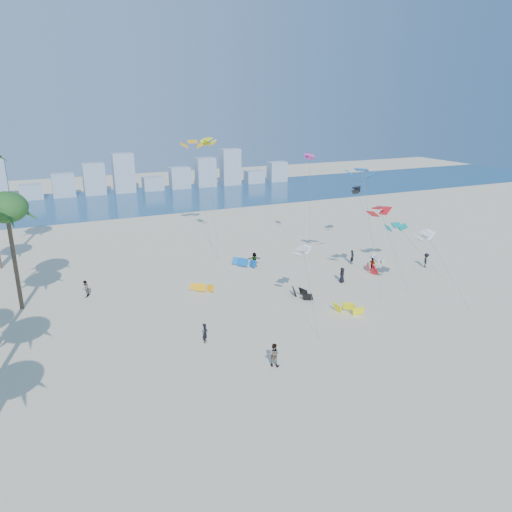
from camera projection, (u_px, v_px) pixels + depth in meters
name	position (u px, v px, depth m)	size (l,w,h in m)	color
ground	(311.00, 387.00, 33.59)	(220.00, 220.00, 0.00)	beige
ocean	(127.00, 201.00, 96.03)	(220.00, 220.00, 0.00)	navy
kitesurfer_near	(205.00, 333.00, 39.54)	(0.62, 0.41, 1.70)	black
kitesurfer_mid	(274.00, 355.00, 35.96)	(0.90, 0.70, 1.85)	gray
kitesurfers_far	(302.00, 267.00, 55.34)	(39.24, 9.91, 1.75)	black
grounded_kites	(299.00, 279.00, 52.56)	(24.96, 19.20, 1.02)	#FFAD0D
flying_kites	(323.00, 186.00, 53.84)	(23.19, 33.46, 15.30)	white
distant_skyline	(112.00, 179.00, 103.29)	(85.00, 3.00, 8.40)	#9EADBF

